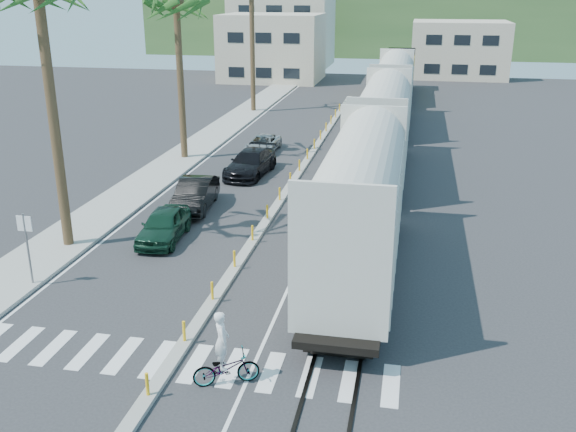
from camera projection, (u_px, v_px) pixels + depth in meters
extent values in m
plane|color=#28282B|center=(195.00, 329.00, 21.81)|extent=(140.00, 140.00, 0.00)
cube|color=gray|center=(196.00, 147.00, 46.45)|extent=(3.00, 90.00, 0.15)
cube|color=black|center=(376.00, 147.00, 46.90)|extent=(0.12, 100.00, 0.06)
cube|color=black|center=(396.00, 147.00, 46.63)|extent=(0.12, 100.00, 0.06)
cube|color=gray|center=(299.00, 172.00, 40.27)|extent=(0.45, 60.00, 0.15)
cylinder|color=yellow|center=(147.00, 384.00, 17.95)|extent=(0.10, 0.10, 0.70)
cylinder|color=yellow|center=(184.00, 331.00, 20.72)|extent=(0.10, 0.10, 0.70)
cylinder|color=yellow|center=(212.00, 291.00, 23.49)|extent=(0.10, 0.10, 0.70)
cylinder|color=yellow|center=(234.00, 259.00, 26.27)|extent=(0.10, 0.10, 0.70)
cylinder|color=yellow|center=(252.00, 233.00, 29.04)|extent=(0.10, 0.10, 0.70)
cylinder|color=yellow|center=(267.00, 212.00, 31.81)|extent=(0.10, 0.10, 0.70)
cylinder|color=yellow|center=(280.00, 194.00, 34.58)|extent=(0.10, 0.10, 0.70)
cylinder|color=yellow|center=(290.00, 178.00, 37.36)|extent=(0.10, 0.10, 0.70)
cylinder|color=yellow|center=(299.00, 165.00, 40.13)|extent=(0.10, 0.10, 0.70)
cylinder|color=yellow|center=(307.00, 154.00, 42.90)|extent=(0.10, 0.10, 0.70)
cylinder|color=yellow|center=(314.00, 144.00, 45.67)|extent=(0.10, 0.10, 0.70)
cylinder|color=yellow|center=(321.00, 135.00, 48.45)|extent=(0.10, 0.10, 0.70)
cylinder|color=yellow|center=(326.00, 127.00, 51.22)|extent=(0.10, 0.10, 0.70)
cylinder|color=yellow|center=(331.00, 120.00, 53.99)|extent=(0.10, 0.10, 0.70)
cylinder|color=yellow|center=(335.00, 113.00, 56.76)|extent=(0.10, 0.10, 0.70)
cylinder|color=yellow|center=(340.00, 108.00, 59.54)|extent=(0.10, 0.10, 0.70)
cube|color=silver|center=(174.00, 361.00, 19.96)|extent=(14.00, 2.20, 0.01)
cube|color=silver|center=(219.00, 149.00, 46.16)|extent=(0.12, 90.00, 0.01)
cube|color=silver|center=(348.00, 156.00, 44.46)|extent=(0.12, 90.00, 0.01)
cube|color=beige|center=(359.00, 215.00, 24.76)|extent=(3.00, 12.88, 3.40)
cylinder|color=beige|center=(360.00, 172.00, 24.19)|extent=(2.90, 12.58, 2.90)
cube|color=black|center=(357.00, 267.00, 25.50)|extent=(2.60, 12.88, 1.00)
cube|color=beige|center=(382.00, 133.00, 38.63)|extent=(3.00, 12.88, 3.40)
cylinder|color=beige|center=(383.00, 105.00, 38.06)|extent=(2.90, 12.58, 2.90)
cube|color=black|center=(380.00, 169.00, 39.36)|extent=(2.60, 12.88, 1.00)
cube|color=beige|center=(392.00, 95.00, 52.49)|extent=(3.00, 12.88, 3.40)
cylinder|color=beige|center=(394.00, 74.00, 51.92)|extent=(2.90, 12.58, 2.90)
cube|color=black|center=(391.00, 122.00, 53.23)|extent=(2.60, 12.88, 1.00)
cube|color=#4C4C4F|center=(398.00, 87.00, 67.83)|extent=(3.00, 17.00, 0.50)
cube|color=gold|center=(399.00, 74.00, 66.38)|extent=(2.70, 12.24, 2.60)
cube|color=gold|center=(401.00, 64.00, 72.55)|extent=(3.00, 3.74, 3.20)
cube|color=black|center=(398.00, 93.00, 68.03)|extent=(2.60, 13.60, 0.90)
cylinder|color=brown|center=(54.00, 126.00, 26.98)|extent=(0.44, 0.44, 11.00)
cylinder|color=brown|center=(181.00, 85.00, 41.99)|extent=(0.44, 0.44, 10.00)
sphere|color=#24551A|center=(176.00, 2.00, 40.26)|extent=(3.20, 3.20, 3.20)
cylinder|color=brown|center=(252.00, 46.00, 58.23)|extent=(0.44, 0.44, 12.00)
cylinder|color=slate|center=(28.00, 251.00, 24.49)|extent=(0.08, 0.08, 3.00)
cube|color=silver|center=(24.00, 224.00, 24.13)|extent=(0.60, 0.04, 0.60)
cube|color=#B5A68F|center=(273.00, 47.00, 79.78)|extent=(12.00, 10.00, 8.00)
cube|color=#B5A68F|center=(283.00, 31.00, 94.60)|extent=(14.00, 12.00, 10.00)
cube|color=#B5A68F|center=(459.00, 49.00, 83.14)|extent=(12.00, 10.00, 7.00)
cube|color=#385628|center=(381.00, 18.00, 112.22)|extent=(80.00, 20.00, 12.00)
imported|color=#103222|center=(164.00, 225.00, 29.33)|extent=(2.37, 4.57, 1.47)
imported|color=black|center=(195.00, 194.00, 33.52)|extent=(2.58, 5.11, 1.58)
imported|color=black|center=(251.00, 163.00, 39.61)|extent=(3.14, 5.71, 1.54)
imported|color=#ABAEB0|center=(263.00, 144.00, 45.33)|extent=(2.11, 4.28, 1.17)
imported|color=#9EA0A5|center=(226.00, 368.00, 18.67)|extent=(2.14, 2.47, 1.03)
imported|color=white|center=(222.00, 340.00, 18.37)|extent=(0.97, 0.91, 1.79)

